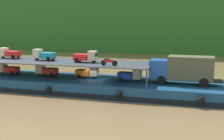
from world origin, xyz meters
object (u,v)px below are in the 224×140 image
Objects in this scene: mini_truck_lower_mid at (88,72)px; mini_truck_upper_stern at (9,53)px; mini_truck_upper_fore at (86,57)px; cargo_barge at (94,85)px; mini_truck_lower_stern at (8,69)px; mini_truck_lower_fore at (130,75)px; mini_truck_lower_aft at (46,70)px; mini_truck_upper_mid at (44,55)px; motorcycle_upper_port at (109,62)px; covered_lorry at (183,69)px.

mini_truck_lower_mid is 1.01× the size of mini_truck_upper_stern.
cargo_barge is at bearing 10.51° from mini_truck_upper_fore.
mini_truck_lower_stern is 11.16m from mini_truck_upper_fore.
cargo_barge is 4.62m from mini_truck_lower_fore.
mini_truck_upper_fore is at bearing -7.23° from mini_truck_lower_aft.
mini_truck_upper_fore is (10.98, -0.30, 2.00)m from mini_truck_lower_stern.
mini_truck_upper_mid is at bearing -102.03° from mini_truck_lower_aft.
mini_truck_lower_aft is 1.00× the size of mini_truck_lower_fore.
mini_truck_upper_stern is 1.45× the size of motorcycle_upper_port.
motorcycle_upper_port is (9.03, -2.44, 1.74)m from mini_truck_lower_aft.
mini_truck_upper_stern is (-10.94, 0.05, 2.00)m from mini_truck_lower_mid.
cargo_barge is at bearing -3.00° from mini_truck_upper_stern.
covered_lorry is 6.05m from mini_truck_lower_fore.
covered_lorry is 2.86× the size of mini_truck_upper_stern.
mini_truck_upper_fore reaches higher than mini_truck_lower_aft.
mini_truck_upper_stern and mini_truck_upper_mid have the same top height.
cargo_barge is 4.44m from motorcycle_upper_port.
cargo_barge is at bearing -177.31° from mini_truck_lower_fore.
mini_truck_lower_mid is (-1.03, 0.58, 1.44)m from cargo_barge.
mini_truck_upper_mid reaches higher than mini_truck_lower_fore.
cargo_barge is 6.76m from mini_truck_lower_aft.
motorcycle_upper_port is (14.41, -2.53, -0.26)m from mini_truck_upper_stern.
mini_truck_lower_stern is 0.99× the size of mini_truck_upper_mid.
covered_lorry reaches higher than cargo_barge.
mini_truck_upper_mid reaches higher than motorcycle_upper_port.
mini_truck_upper_fore is at bearing -3.26° from mini_truck_upper_mid.
covered_lorry is 16.97m from mini_truck_lower_aft.
mini_truck_lower_mid is at bearing 177.31° from covered_lorry.
covered_lorry is at bearing -1.55° from mini_truck_lower_fore.
motorcycle_upper_port is (3.47, -2.48, 1.74)m from mini_truck_lower_mid.
mini_truck_upper_stern is (-5.39, 0.08, 2.00)m from mini_truck_lower_aft.
cargo_barge is 11.14× the size of mini_truck_upper_fore.
mini_truck_upper_stern reaches higher than motorcycle_upper_port.
mini_truck_lower_aft is 1.45× the size of motorcycle_upper_port.
mini_truck_upper_stern reaches higher than covered_lorry.
covered_lorry is 11.43m from mini_truck_lower_mid.
motorcycle_upper_port is (2.44, -1.90, 3.18)m from cargo_barge.
mini_truck_lower_aft is 6.03m from mini_truck_upper_fore.
mini_truck_lower_mid is 5.43m from mini_truck_lower_fore.
mini_truck_lower_fore is 1.45× the size of motorcycle_upper_port.
mini_truck_lower_fore is (5.41, -0.37, 0.00)m from mini_truck_lower_mid.
covered_lorry is 22.29m from mini_truck_lower_stern.
mini_truck_upper_mid is (5.25, 0.03, 2.00)m from mini_truck_lower_stern.
mini_truck_lower_aft is at bearing 172.77° from mini_truck_upper_fore.
mini_truck_lower_stern and mini_truck_lower_aft have the same top height.
mini_truck_upper_mid reaches higher than mini_truck_lower_stern.
mini_truck_lower_mid is 6.00m from mini_truck_upper_mid.
mini_truck_upper_fore reaches higher than cargo_barge.
mini_truck_lower_mid is (5.56, 0.04, 0.00)m from mini_truck_lower_aft.
covered_lorry is 2.87× the size of mini_truck_upper_fore.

